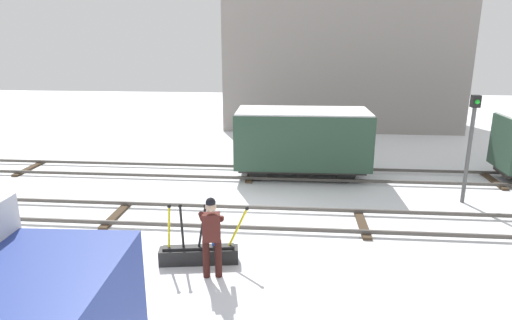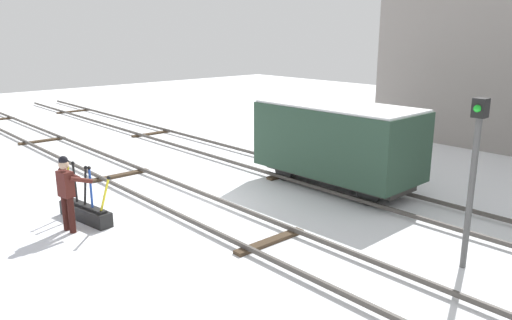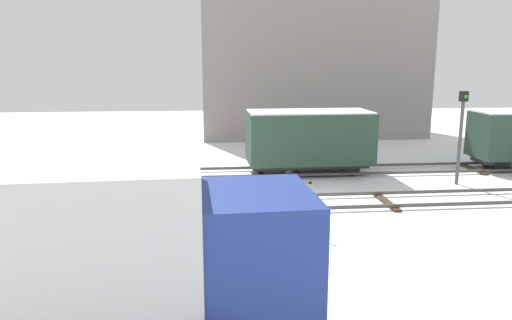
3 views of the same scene
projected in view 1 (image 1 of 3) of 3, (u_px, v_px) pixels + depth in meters
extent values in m
plane|color=white|center=(236.00, 221.00, 12.38)|extent=(60.00, 60.00, 0.00)
cube|color=#4C4742|center=(233.00, 227.00, 11.65)|extent=(44.00, 0.07, 0.10)
cube|color=#4C4742|center=(239.00, 207.00, 13.03)|extent=(44.00, 0.07, 0.10)
cube|color=#423323|center=(116.00, 215.00, 12.66)|extent=(0.24, 1.94, 0.08)
cube|color=#423323|center=(362.00, 224.00, 12.07)|extent=(0.24, 1.94, 0.08)
cube|color=#4C4742|center=(249.00, 178.00, 15.74)|extent=(44.00, 0.07, 0.10)
cube|color=#4C4742|center=(253.00, 167.00, 17.12)|extent=(44.00, 0.07, 0.10)
cube|color=#423323|center=(29.00, 168.00, 17.19)|extent=(0.24, 1.94, 0.08)
cube|color=#423323|center=(251.00, 174.00, 16.46)|extent=(0.24, 1.94, 0.08)
cube|color=#423323|center=(493.00, 181.00, 15.72)|extent=(0.24, 1.94, 0.08)
cube|color=black|center=(199.00, 255.00, 10.01)|extent=(1.83, 0.63, 0.36)
cube|color=black|center=(199.00, 247.00, 9.96)|extent=(1.63, 0.44, 0.06)
cylinder|color=yellow|center=(169.00, 228.00, 9.78)|extent=(0.12, 0.07, 1.05)
sphere|color=black|center=(169.00, 206.00, 9.65)|extent=(0.09, 0.09, 0.09)
cylinder|color=black|center=(182.00, 228.00, 9.80)|extent=(0.10, 0.07, 1.05)
sphere|color=black|center=(180.00, 206.00, 9.66)|extent=(0.09, 0.09, 0.09)
cylinder|color=black|center=(202.00, 227.00, 9.83)|extent=(0.25, 0.09, 1.04)
sphere|color=black|center=(205.00, 206.00, 9.70)|extent=(0.09, 0.09, 0.09)
cylinder|color=#1E47B7|center=(213.00, 227.00, 9.84)|extent=(0.07, 0.06, 1.05)
sphere|color=black|center=(212.00, 205.00, 9.70)|extent=(0.09, 0.09, 0.09)
cylinder|color=yellow|center=(238.00, 228.00, 9.89)|extent=(0.49, 0.13, 0.98)
sphere|color=black|center=(247.00, 208.00, 9.78)|extent=(0.09, 0.09, 0.09)
cylinder|color=#351511|center=(206.00, 259.00, 9.35)|extent=(0.15, 0.15, 0.86)
cylinder|color=#351511|center=(218.00, 258.00, 9.37)|extent=(0.15, 0.15, 0.86)
cube|color=#4C1E19|center=(211.00, 227.00, 9.16)|extent=(0.41, 0.29, 0.61)
sphere|color=tan|center=(211.00, 207.00, 9.04)|extent=(0.23, 0.23, 0.23)
sphere|color=black|center=(211.00, 202.00, 9.01)|extent=(0.21, 0.21, 0.21)
cylinder|color=#4C1E19|center=(202.00, 217.00, 9.34)|extent=(0.19, 0.54, 0.42)
cylinder|color=#4C1E19|center=(221.00, 219.00, 9.41)|extent=(0.19, 0.59, 0.30)
cube|color=black|center=(114.00, 316.00, 5.14)|extent=(0.11, 1.79, 0.76)
cylinder|color=#4C4C4C|center=(468.00, 156.00, 13.37)|extent=(0.12, 0.12, 3.01)
cube|color=black|center=(476.00, 101.00, 12.91)|extent=(0.24, 0.24, 0.36)
sphere|color=green|center=(477.00, 102.00, 12.79)|extent=(0.14, 0.14, 0.14)
cube|color=gray|center=(340.00, 42.00, 25.30)|extent=(12.99, 6.01, 9.63)
cube|color=#2D2B28|center=(301.00, 166.00, 16.20)|extent=(4.60, 1.43, 0.20)
cube|color=#284233|center=(302.00, 138.00, 15.91)|extent=(4.86, 2.32, 1.95)
cube|color=white|center=(303.00, 111.00, 15.64)|extent=(4.76, 2.23, 0.06)
cylinder|color=black|center=(258.00, 172.00, 15.73)|extent=(0.70, 0.11, 0.70)
cylinder|color=black|center=(260.00, 162.00, 16.90)|extent=(0.70, 0.11, 0.70)
cylinder|color=black|center=(346.00, 173.00, 15.53)|extent=(0.70, 0.11, 0.70)
cylinder|color=black|center=(342.00, 164.00, 16.70)|extent=(0.70, 0.11, 0.70)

